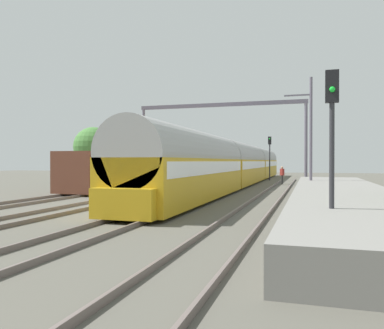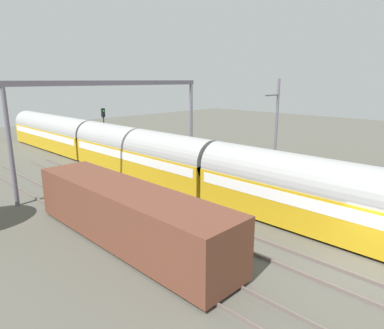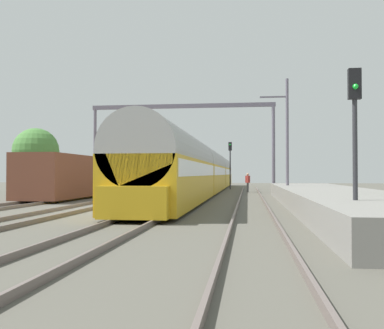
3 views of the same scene
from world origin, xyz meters
name	(u,v)px [view 1 (image 1 of 3)]	position (x,y,z in m)	size (l,w,h in m)	color
ground	(139,205)	(0.00, 0.00, 0.00)	(120.00, 120.00, 0.00)	#57554B
track_far_west	(40,200)	(-6.00, 0.00, 0.08)	(1.52, 60.00, 0.16)	#695C57
track_west	(105,202)	(-2.00, 0.00, 0.08)	(1.52, 60.00, 0.16)	#695C57
track_east	(176,204)	(2.00, 0.00, 0.08)	(1.52, 60.00, 0.16)	#695C57
track_far_east	(258,207)	(6.00, 0.00, 0.08)	(1.52, 60.00, 0.16)	#695C57
platform	(342,198)	(9.82, 2.00, 0.45)	(4.40, 28.00, 0.90)	gray
passenger_train	(241,164)	(2.00, 18.74, 1.97)	(2.93, 49.20, 3.82)	gold
freight_car	(118,171)	(-6.00, 9.24, 1.47)	(2.80, 13.00, 2.70)	brown
person_crossing	(282,173)	(5.78, 20.37, 1.03)	(0.44, 0.46, 1.73)	#313131
railway_signal_near	(332,131)	(8.91, -6.74, 3.06)	(0.36, 0.30, 4.75)	#2D2D33
railway_signal_far	(270,152)	(3.92, 27.32, 3.24)	(0.36, 0.30, 5.06)	#2D2D33
catenary_gantry	(220,123)	(0.00, 18.62, 5.90)	(16.41, 0.28, 7.86)	slate
catenary_pole_east_mid	(310,133)	(8.36, 9.74, 4.15)	(1.90, 0.20, 8.00)	slate
tree_west_background	(93,147)	(-12.79, 16.85, 3.69)	(4.01, 4.01, 5.70)	#4C3826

